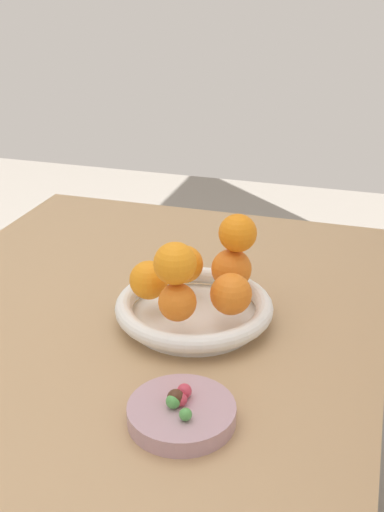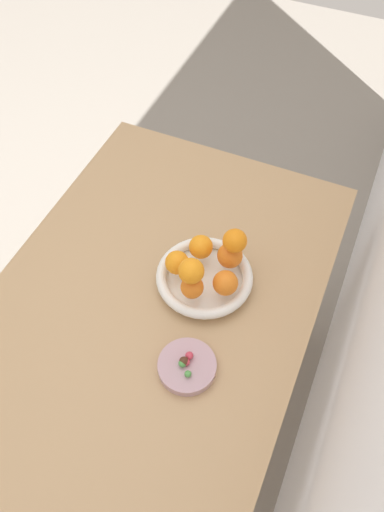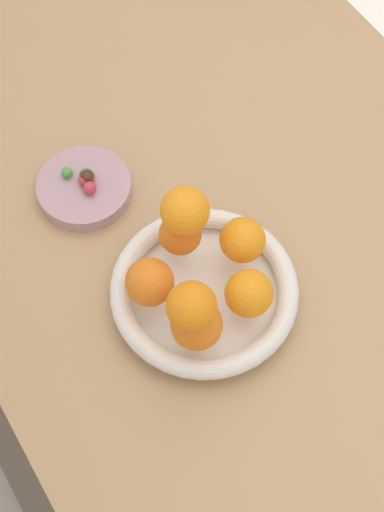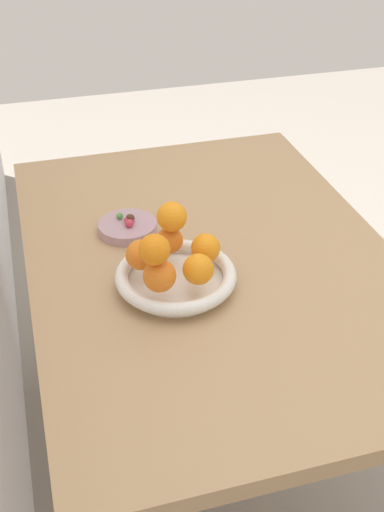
{
  "view_description": "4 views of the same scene",
  "coord_description": "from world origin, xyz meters",
  "px_view_note": "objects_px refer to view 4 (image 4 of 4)",
  "views": [
    {
      "loc": [
        0.71,
        0.34,
        1.24
      ],
      "look_at": [
        -0.08,
        0.1,
        0.85
      ],
      "focal_mm": 45.0,
      "sensor_mm": 36.0,
      "label": 1
    },
    {
      "loc": [
        0.55,
        0.34,
        1.77
      ],
      "look_at": [
        -0.07,
        0.07,
        0.86
      ],
      "focal_mm": 35.0,
      "sensor_mm": 36.0,
      "label": 2
    },
    {
      "loc": [
        -0.45,
        0.34,
        1.64
      ],
      "look_at": [
        -0.07,
        0.11,
        0.84
      ],
      "focal_mm": 55.0,
      "sensor_mm": 36.0,
      "label": 3
    },
    {
      "loc": [
        -1.06,
        0.34,
        1.5
      ],
      "look_at": [
        -0.09,
        0.07,
        0.81
      ],
      "focal_mm": 45.0,
      "sensor_mm": 36.0,
      "label": 4
    }
  ],
  "objects_px": {
    "candy_ball_1": "(130,218)",
    "candy_ball_4": "(129,223)",
    "orange_6": "(172,217)",
    "orange_1": "(160,276)",
    "orange_2": "(198,269)",
    "orange_3": "(206,248)",
    "candy_ball_0": "(120,216)",
    "orange_4": "(170,240)",
    "candy_ball_3": "(130,219)",
    "orange_5": "(155,250)",
    "candy_ball_5": "(131,220)",
    "fruit_bowl": "(176,277)",
    "candy_dish": "(127,227)",
    "dining_table": "(211,288)",
    "candy_ball_2": "(128,220)",
    "orange_0": "(141,255)"
  },
  "relations": [
    {
      "from": "candy_ball_1",
      "to": "candy_ball_3",
      "type": "height_order",
      "value": "candy_ball_3"
    },
    {
      "from": "dining_table",
      "to": "candy_ball_2",
      "type": "bearing_deg",
      "value": 47.66
    },
    {
      "from": "dining_table",
      "to": "candy_dish",
      "type": "height_order",
      "value": "candy_dish"
    },
    {
      "from": "orange_2",
      "to": "candy_ball_4",
      "type": "height_order",
      "value": "orange_2"
    },
    {
      "from": "orange_5",
      "to": "candy_dish",
      "type": "bearing_deg",
      "value": 0.31
    },
    {
      "from": "candy_ball_5",
      "to": "dining_table",
      "type": "bearing_deg",
      "value": -133.44
    },
    {
      "from": "orange_1",
      "to": "candy_ball_3",
      "type": "relative_size",
      "value": 3.0
    },
    {
      "from": "orange_1",
      "to": "orange_5",
      "type": "bearing_deg",
      "value": 99.04
    },
    {
      "from": "candy_ball_0",
      "to": "candy_ball_1",
      "type": "distance_m",
      "value": 0.03
    },
    {
      "from": "orange_2",
      "to": "orange_3",
      "type": "distance_m",
      "value": 0.07
    },
    {
      "from": "orange_0",
      "to": "candy_ball_1",
      "type": "xyz_separation_m",
      "value": [
        0.2,
        -0.02,
        -0.04
      ]
    },
    {
      "from": "orange_5",
      "to": "candy_ball_5",
      "type": "relative_size",
      "value": 3.5
    },
    {
      "from": "orange_2",
      "to": "orange_3",
      "type": "bearing_deg",
      "value": -27.43
    },
    {
      "from": "candy_dish",
      "to": "candy_ball_1",
      "type": "height_order",
      "value": "candy_ball_1"
    },
    {
      "from": "candy_ball_0",
      "to": "orange_4",
      "type": "bearing_deg",
      "value": -159.18
    },
    {
      "from": "candy_ball_1",
      "to": "candy_ball_4",
      "type": "xyz_separation_m",
      "value": [
        -0.02,
        0.01,
        0.0
      ]
    },
    {
      "from": "orange_5",
      "to": "candy_ball_1",
      "type": "bearing_deg",
      "value": -1.37
    },
    {
      "from": "candy_ball_1",
      "to": "orange_5",
      "type": "bearing_deg",
      "value": 178.63
    },
    {
      "from": "orange_6",
      "to": "candy_ball_4",
      "type": "height_order",
      "value": "orange_6"
    },
    {
      "from": "dining_table",
      "to": "orange_3",
      "type": "bearing_deg",
      "value": 153.73
    },
    {
      "from": "candy_dish",
      "to": "candy_ball_2",
      "type": "relative_size",
      "value": 7.86
    },
    {
      "from": "candy_dish",
      "to": "candy_ball_3",
      "type": "distance_m",
      "value": 0.02
    },
    {
      "from": "orange_0",
      "to": "candy_ball_0",
      "type": "relative_size",
      "value": 3.95
    },
    {
      "from": "orange_1",
      "to": "candy_ball_2",
      "type": "xyz_separation_m",
      "value": [
        0.28,
        0.01,
        -0.04
      ]
    },
    {
      "from": "candy_ball_1",
      "to": "orange_3",
      "type": "bearing_deg",
      "value": -152.94
    },
    {
      "from": "orange_2",
      "to": "candy_ball_3",
      "type": "xyz_separation_m",
      "value": [
        0.27,
        0.08,
        -0.04
      ]
    },
    {
      "from": "orange_4",
      "to": "candy_ball_1",
      "type": "height_order",
      "value": "orange_4"
    },
    {
      "from": "candy_ball_1",
      "to": "candy_ball_4",
      "type": "height_order",
      "value": "same"
    },
    {
      "from": "candy_dish",
      "to": "orange_0",
      "type": "height_order",
      "value": "orange_0"
    },
    {
      "from": "orange_1",
      "to": "candy_ball_3",
      "type": "bearing_deg",
      "value": 0.43
    },
    {
      "from": "orange_4",
      "to": "orange_3",
      "type": "bearing_deg",
      "value": -128.8
    },
    {
      "from": "orange_1",
      "to": "orange_2",
      "type": "distance_m",
      "value": 0.07
    },
    {
      "from": "dining_table",
      "to": "candy_ball_3",
      "type": "height_order",
      "value": "candy_ball_3"
    },
    {
      "from": "orange_1",
      "to": "candy_ball_5",
      "type": "relative_size",
      "value": 3.77
    },
    {
      "from": "candy_ball_1",
      "to": "candy_ball_4",
      "type": "distance_m",
      "value": 0.02
    },
    {
      "from": "candy_ball_0",
      "to": "candy_ball_1",
      "type": "bearing_deg",
      "value": -129.89
    },
    {
      "from": "candy_ball_0",
      "to": "candy_ball_5",
      "type": "height_order",
      "value": "candy_ball_5"
    },
    {
      "from": "candy_ball_4",
      "to": "orange_1",
      "type": "bearing_deg",
      "value": -178.38
    },
    {
      "from": "orange_5",
      "to": "candy_ball_2",
      "type": "xyz_separation_m",
      "value": [
        0.28,
        -0.0,
        -0.1
      ]
    },
    {
      "from": "orange_2",
      "to": "orange_5",
      "type": "xyz_separation_m",
      "value": [
        -0.0,
        0.08,
        0.06
      ]
    },
    {
      "from": "orange_4",
      "to": "candy_ball_3",
      "type": "relative_size",
      "value": 2.62
    },
    {
      "from": "orange_4",
      "to": "candy_ball_4",
      "type": "xyz_separation_m",
      "value": [
        0.14,
        0.06,
        -0.04
      ]
    },
    {
      "from": "orange_6",
      "to": "orange_1",
      "type": "bearing_deg",
      "value": 154.8
    },
    {
      "from": "candy_ball_4",
      "to": "candy_ball_0",
      "type": "bearing_deg",
      "value": 19.54
    },
    {
      "from": "orange_1",
      "to": "candy_ball_0",
      "type": "relative_size",
      "value": 4.08
    },
    {
      "from": "fruit_bowl",
      "to": "orange_0",
      "type": "xyz_separation_m",
      "value": [
        0.03,
        0.06,
        0.05
      ]
    },
    {
      "from": "orange_6",
      "to": "orange_3",
      "type": "bearing_deg",
      "value": -128.07
    },
    {
      "from": "fruit_bowl",
      "to": "candy_ball_1",
      "type": "distance_m",
      "value": 0.23
    },
    {
      "from": "candy_ball_2",
      "to": "candy_ball_4",
      "type": "distance_m",
      "value": 0.02
    },
    {
      "from": "fruit_bowl",
      "to": "orange_1",
      "type": "bearing_deg",
      "value": 139.93
    }
  ]
}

